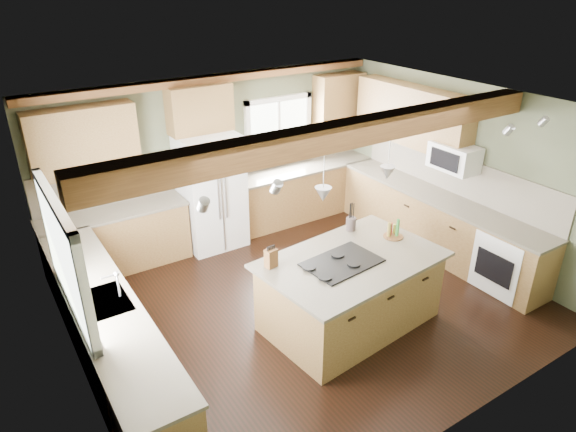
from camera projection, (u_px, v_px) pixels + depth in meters
floor at (304, 301)px, 6.86m from camera, size 5.60×5.60×0.00m
ceiling at (307, 108)px, 5.73m from camera, size 5.60×5.60×0.00m
wall_back at (216, 157)px, 8.19m from camera, size 5.60×0.00×5.60m
wall_left at (66, 281)px, 4.92m from camera, size 0.00×5.00×5.00m
wall_right at (459, 169)px, 7.67m from camera, size 0.00×5.00×5.00m
ceiling_beam at (344, 134)px, 5.28m from camera, size 5.55×0.26×0.26m
soffit_trim at (214, 79)px, 7.57m from camera, size 5.55×0.20×0.10m
backsplash_back at (217, 162)px, 8.21m from camera, size 5.58×0.03×0.58m
backsplash_right at (455, 174)px, 7.74m from camera, size 0.03×3.70×0.58m
base_cab_back_left at (118, 241)px, 7.46m from camera, size 2.02×0.60×0.88m
counter_back_left at (113, 212)px, 7.26m from camera, size 2.06×0.64×0.04m
base_cab_back_right at (303, 193)px, 9.06m from camera, size 2.62×0.60×0.88m
counter_back_right at (304, 168)px, 8.86m from camera, size 2.66×0.64×0.04m
base_cab_left at (110, 338)px, 5.48m from camera, size 0.60×3.70×0.88m
counter_left at (103, 303)px, 5.28m from camera, size 0.64×3.74×0.04m
base_cab_right at (436, 224)px, 7.93m from camera, size 0.60×3.70×0.88m
counter_right at (439, 197)px, 7.73m from camera, size 0.64×3.74×0.04m
upper_cab_back_left at (83, 141)px, 6.80m from camera, size 1.40×0.35×0.90m
upper_cab_over_fridge at (200, 109)px, 7.54m from camera, size 0.96×0.35×0.70m
upper_cab_right at (412, 115)px, 7.98m from camera, size 0.35×2.20×0.90m
upper_cab_back_corner at (339, 100)px, 8.90m from camera, size 0.90×0.35×0.90m
window_left at (62, 256)px, 4.86m from camera, size 0.04×1.60×1.05m
window_back at (278, 131)px, 8.63m from camera, size 1.10×0.04×1.00m
sink at (103, 303)px, 5.28m from camera, size 0.50×0.65×0.03m
faucet at (118, 285)px, 5.31m from camera, size 0.02×0.02×0.28m
dishwasher at (153, 419)px, 4.51m from camera, size 0.60×0.60×0.84m
oven at (508, 261)px, 6.95m from camera, size 0.60×0.72×0.84m
microwave at (454, 157)px, 7.41m from camera, size 0.40×0.70×0.38m
pendant_left at (323, 194)px, 5.36m from camera, size 0.18×0.18×0.16m
pendant_right at (387, 173)px, 5.92m from camera, size 0.18×0.18×0.16m
refrigerator at (211, 192)px, 7.93m from camera, size 0.90×0.74×1.80m
island at (350, 292)px, 6.26m from camera, size 2.13×1.43×0.88m
island_top at (352, 260)px, 6.06m from camera, size 2.27×1.57×0.04m
cooktop at (342, 262)px, 5.96m from camera, size 0.93×0.67×0.02m
knife_block at (271, 258)px, 5.84m from camera, size 0.15×0.12×0.22m
utensil_crock at (351, 224)px, 6.69m from camera, size 0.14×0.14×0.17m
bottle_tray at (394, 229)px, 6.49m from camera, size 0.32×0.32×0.23m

